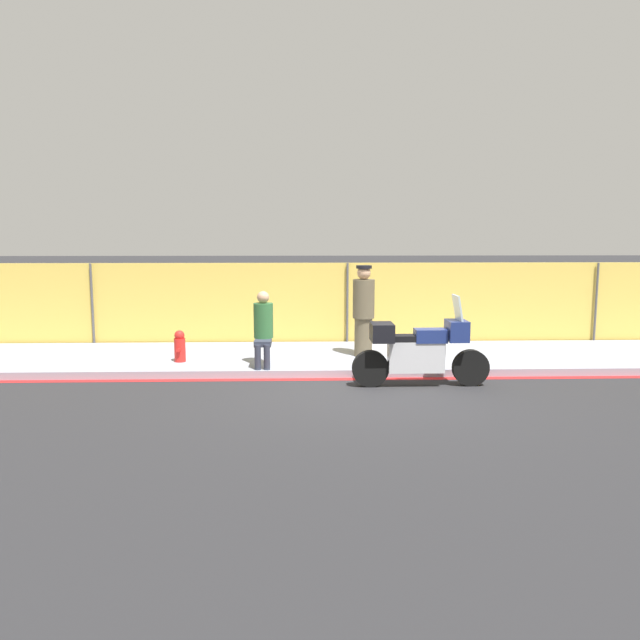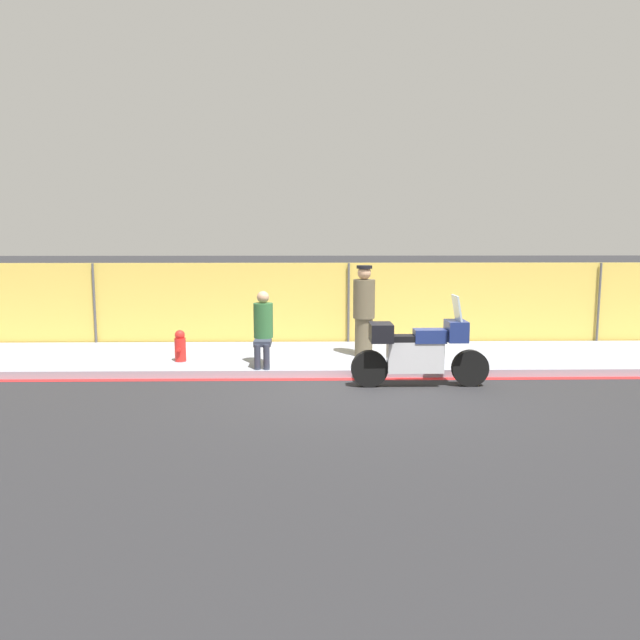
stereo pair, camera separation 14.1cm
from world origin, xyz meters
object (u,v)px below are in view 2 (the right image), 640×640
object	(u,v)px
motorcycle	(419,350)
fire_hydrant	(180,346)
officer_standing	(364,310)
person_seated_on_curb	(263,324)

from	to	relation	value
motorcycle	fire_hydrant	world-z (taller)	motorcycle
motorcycle	officer_standing	world-z (taller)	officer_standing
person_seated_on_curb	fire_hydrant	xyz separation A→B (m)	(-1.58, 0.37, -0.46)
motorcycle	person_seated_on_curb	xyz separation A→B (m)	(-2.63, 1.09, 0.27)
person_seated_on_curb	fire_hydrant	size ratio (longest dim) A/B	2.27
motorcycle	person_seated_on_curb	distance (m)	2.86
motorcycle	person_seated_on_curb	size ratio (longest dim) A/B	1.69
person_seated_on_curb	fire_hydrant	world-z (taller)	person_seated_on_curb
fire_hydrant	motorcycle	bearing A→B (deg)	-19.08
officer_standing	fire_hydrant	size ratio (longest dim) A/B	2.98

